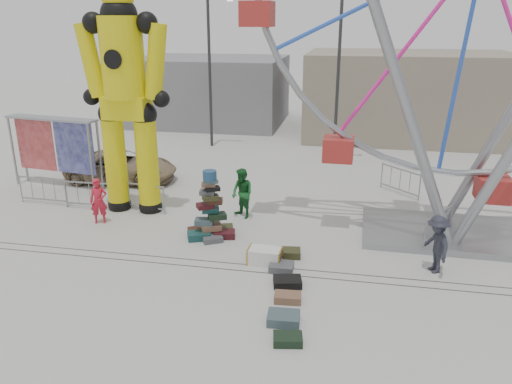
% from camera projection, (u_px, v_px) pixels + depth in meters
% --- Properties ---
extents(ground, '(90.00, 90.00, 0.00)m').
position_uv_depth(ground, '(205.00, 278.00, 13.93)').
color(ground, '#9E9E99').
rests_on(ground, ground).
extents(track_line_near, '(40.00, 0.04, 0.01)m').
position_uv_depth(track_line_near, '(211.00, 268.00, 14.48)').
color(track_line_near, '#47443F').
rests_on(track_line_near, ground).
extents(track_line_far, '(40.00, 0.04, 0.01)m').
position_uv_depth(track_line_far, '(214.00, 262.00, 14.85)').
color(track_line_far, '#47443F').
rests_on(track_line_far, ground).
extents(building_right, '(12.00, 8.00, 5.00)m').
position_uv_depth(building_right, '(407.00, 95.00, 30.42)').
color(building_right, gray).
rests_on(building_right, ground).
extents(building_left, '(10.00, 8.00, 4.40)m').
position_uv_depth(building_left, '(211.00, 90.00, 34.70)').
color(building_left, gray).
rests_on(building_left, ground).
extents(lamp_post_right, '(1.41, 0.25, 8.00)m').
position_uv_depth(lamp_post_right, '(340.00, 71.00, 23.97)').
color(lamp_post_right, '#2D2D30').
rests_on(lamp_post_right, ground).
extents(lamp_post_left, '(1.41, 0.25, 8.00)m').
position_uv_depth(lamp_post_left, '(211.00, 65.00, 27.08)').
color(lamp_post_left, '#2D2D30').
rests_on(lamp_post_left, ground).
extents(suitcase_tower, '(1.73, 1.49, 2.28)m').
position_uv_depth(suitcase_tower, '(211.00, 218.00, 16.43)').
color(suitcase_tower, '#174544').
rests_on(suitcase_tower, ground).
extents(crash_test_dummy, '(3.33, 1.48, 8.48)m').
position_uv_depth(crash_test_dummy, '(125.00, 91.00, 17.49)').
color(crash_test_dummy, black).
rests_on(crash_test_dummy, ground).
extents(banner_scaffold, '(4.21, 1.25, 3.01)m').
position_uv_depth(banner_scaffold, '(53.00, 135.00, 20.81)').
color(banner_scaffold, gray).
rests_on(banner_scaffold, ground).
extents(steamer_trunk, '(1.01, 0.61, 0.46)m').
position_uv_depth(steamer_trunk, '(265.00, 256.00, 14.69)').
color(steamer_trunk, silver).
rests_on(steamer_trunk, ground).
extents(row_case_0, '(0.77, 0.58, 0.23)m').
position_uv_depth(row_case_0, '(289.00, 253.00, 15.15)').
color(row_case_0, '#36371B').
rests_on(row_case_0, ground).
extents(row_case_1, '(0.69, 0.58, 0.21)m').
position_uv_depth(row_case_1, '(281.00, 267.00, 14.32)').
color(row_case_1, '#515458').
rests_on(row_case_1, ground).
extents(row_case_2, '(0.86, 0.69, 0.21)m').
position_uv_depth(row_case_2, '(287.00, 282.00, 13.50)').
color(row_case_2, black).
rests_on(row_case_2, ground).
extents(row_case_3, '(0.72, 0.49, 0.21)m').
position_uv_depth(row_case_3, '(288.00, 298.00, 12.75)').
color(row_case_3, brown).
rests_on(row_case_3, ground).
extents(row_case_4, '(0.80, 0.62, 0.24)m').
position_uv_depth(row_case_4, '(284.00, 318.00, 11.83)').
color(row_case_4, '#40565C').
rests_on(row_case_4, ground).
extents(row_case_5, '(0.72, 0.56, 0.20)m').
position_uv_depth(row_case_5, '(288.00, 339.00, 11.09)').
color(row_case_5, black).
rests_on(row_case_5, ground).
extents(barricade_dummy_a, '(2.00, 0.18, 1.10)m').
position_uv_depth(barricade_dummy_a, '(43.00, 191.00, 19.35)').
color(barricade_dummy_a, gray).
rests_on(barricade_dummy_a, ground).
extents(barricade_dummy_b, '(2.00, 0.12, 1.10)m').
position_uv_depth(barricade_dummy_b, '(90.00, 195.00, 18.84)').
color(barricade_dummy_b, gray).
rests_on(barricade_dummy_b, ground).
extents(barricade_dummy_c, '(1.99, 0.43, 1.10)m').
position_uv_depth(barricade_dummy_c, '(141.00, 197.00, 18.64)').
color(barricade_dummy_c, gray).
rests_on(barricade_dummy_c, ground).
extents(barricade_wheel_front, '(1.14, 1.75, 1.10)m').
position_uv_depth(barricade_wheel_front, '(438.00, 228.00, 15.89)').
color(barricade_wheel_front, gray).
rests_on(barricade_wheel_front, ground).
extents(barricade_wheel_back, '(1.47, 1.50, 1.10)m').
position_uv_depth(barricade_wheel_back, '(400.00, 181.00, 20.49)').
color(barricade_wheel_back, gray).
rests_on(barricade_wheel_back, ground).
extents(pedestrian_red, '(0.70, 0.59, 1.62)m').
position_uv_depth(pedestrian_red, '(99.00, 201.00, 17.47)').
color(pedestrian_red, red).
rests_on(pedestrian_red, ground).
extents(pedestrian_green, '(1.12, 1.10, 1.82)m').
position_uv_depth(pedestrian_green, '(242.00, 193.00, 17.94)').
color(pedestrian_green, '#175D24').
rests_on(pedestrian_green, ground).
extents(pedestrian_black, '(1.04, 0.44, 1.76)m').
position_uv_depth(pedestrian_black, '(115.00, 178.00, 19.81)').
color(pedestrian_black, black).
rests_on(pedestrian_black, ground).
extents(pedestrian_grey, '(0.96, 1.24, 1.69)m').
position_uv_depth(pedestrian_grey, '(437.00, 244.00, 14.03)').
color(pedestrian_grey, '#23242F').
rests_on(pedestrian_grey, ground).
extents(parked_suv, '(4.94, 2.48, 1.34)m').
position_uv_depth(parked_suv, '(121.00, 166.00, 22.11)').
color(parked_suv, '#9B8464').
rests_on(parked_suv, ground).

